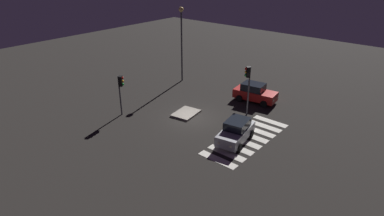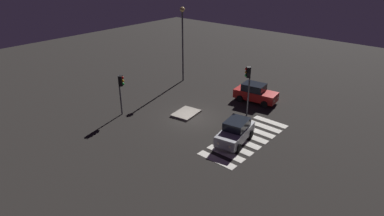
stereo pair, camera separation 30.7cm
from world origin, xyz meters
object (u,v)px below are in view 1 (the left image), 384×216
at_px(traffic_light_east, 248,79).
at_px(street_lamp, 181,33).
at_px(traffic_island, 186,113).
at_px(car_red, 255,93).
at_px(traffic_light_west, 121,86).
at_px(car_silver, 236,131).

bearing_deg(traffic_light_east, street_lamp, -63.78).
distance_m(traffic_island, car_red, 7.71).
bearing_deg(traffic_light_west, car_red, 20.02).
distance_m(traffic_light_west, traffic_light_east, 11.54).
bearing_deg(street_lamp, traffic_light_east, -106.42).
bearing_deg(traffic_island, traffic_light_west, 131.14).
height_order(traffic_island, traffic_light_east, traffic_light_east).
relative_size(car_red, street_lamp, 0.52).
distance_m(traffic_island, street_lamp, 10.95).
distance_m(traffic_island, car_silver, 6.47).
bearing_deg(traffic_light_west, traffic_light_east, 5.71).
bearing_deg(traffic_light_west, street_lamp, 66.82).
bearing_deg(traffic_island, street_lamp, 44.25).
relative_size(traffic_island, traffic_light_west, 0.73).
bearing_deg(traffic_light_west, car_silver, -19.83).
bearing_deg(traffic_light_east, car_red, -120.14).
relative_size(traffic_island, street_lamp, 0.33).
bearing_deg(car_silver, street_lamp, -131.20).
bearing_deg(traffic_island, traffic_light_east, -51.26).
distance_m(traffic_island, traffic_light_east, 6.60).
bearing_deg(car_red, car_silver, -77.11).
bearing_deg(car_silver, car_red, -169.26).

